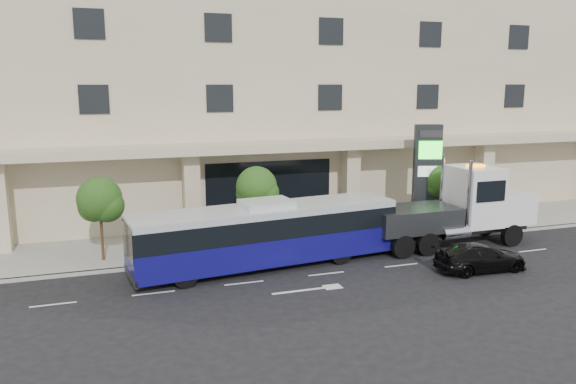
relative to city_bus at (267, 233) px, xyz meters
name	(u,v)px	position (x,y,z in m)	size (l,w,h in m)	color
ground	(315,264)	(2.38, -0.41, -1.70)	(120.00, 120.00, 0.00)	black
sidewalk	(284,237)	(2.38, 4.59, -1.63)	(120.00, 6.00, 0.15)	gray
curb	(301,252)	(2.38, 1.59, -1.63)	(120.00, 0.30, 0.15)	gray
convention_center	(239,68)	(2.38, 15.01, 8.27)	(60.00, 17.60, 20.00)	#BAAD8C
tree_left	(100,202)	(-7.59, 3.18, 1.41)	(2.27, 2.20, 4.22)	#422B19
tree_mid	(257,190)	(0.41, 3.18, 1.56)	(2.28, 2.20, 4.38)	#422B19
tree_right	(442,182)	(11.91, 3.18, 1.34)	(2.10, 2.00, 4.04)	#422B19
city_bus	(267,233)	(0.00, 0.00, 0.00)	(13.42, 4.31, 3.34)	black
tow_truck	(458,209)	(11.11, 0.33, 0.32)	(10.78, 2.82, 4.92)	#2D3033
black_sedan	(480,257)	(9.58, -3.79, -1.04)	(1.84, 4.52, 1.31)	black
signage_pylon	(427,177)	(10.98, 3.44, 1.67)	(1.67, 1.01, 6.34)	black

